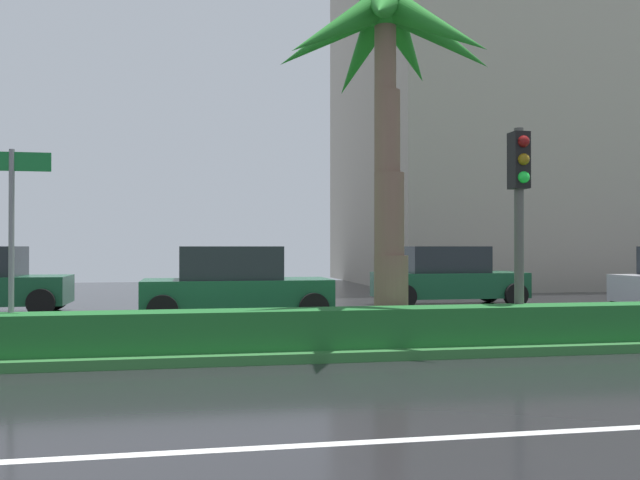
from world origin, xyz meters
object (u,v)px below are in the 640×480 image
(palm_tree_centre_left, at_px, (385,62))
(car_in_traffic_third, at_px, (447,277))
(traffic_signal_median_right, at_px, (519,194))
(street_name_sign, at_px, (11,222))
(car_in_traffic_second, at_px, (235,285))

(palm_tree_centre_left, height_order, car_in_traffic_third, palm_tree_centre_left)
(traffic_signal_median_right, relative_size, street_name_sign, 1.19)
(palm_tree_centre_left, xyz_separation_m, car_in_traffic_third, (4.07, 7.58, -4.06))
(traffic_signal_median_right, height_order, car_in_traffic_third, traffic_signal_median_right)
(palm_tree_centre_left, relative_size, street_name_sign, 2.07)
(street_name_sign, xyz_separation_m, car_in_traffic_third, (9.94, 8.20, -1.25))
(palm_tree_centre_left, relative_size, car_in_traffic_third, 1.44)
(palm_tree_centre_left, relative_size, car_in_traffic_second, 1.44)
(car_in_traffic_second, bearing_deg, street_name_sign, -124.43)
(traffic_signal_median_right, distance_m, car_in_traffic_second, 7.09)
(traffic_signal_median_right, relative_size, car_in_traffic_second, 0.83)
(traffic_signal_median_right, xyz_separation_m, street_name_sign, (-8.05, -0.02, -0.53))
(traffic_signal_median_right, distance_m, street_name_sign, 8.07)
(street_name_sign, bearing_deg, palm_tree_centre_left, 6.03)
(palm_tree_centre_left, distance_m, traffic_signal_median_right, 3.20)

